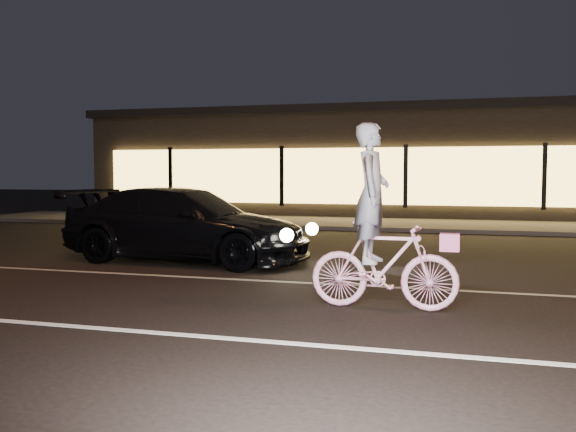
% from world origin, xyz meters
% --- Properties ---
extents(ground, '(90.00, 90.00, 0.00)m').
position_xyz_m(ground, '(0.00, 0.00, 0.00)').
color(ground, black).
rests_on(ground, ground).
extents(lane_stripe_near, '(60.00, 0.12, 0.01)m').
position_xyz_m(lane_stripe_near, '(0.00, -1.50, 0.00)').
color(lane_stripe_near, silver).
rests_on(lane_stripe_near, ground).
extents(lane_stripe_far, '(60.00, 0.10, 0.01)m').
position_xyz_m(lane_stripe_far, '(0.00, 2.00, 0.00)').
color(lane_stripe_far, gray).
rests_on(lane_stripe_far, ground).
extents(sidewalk, '(30.00, 4.00, 0.12)m').
position_xyz_m(sidewalk, '(0.00, 13.00, 0.06)').
color(sidewalk, '#383533').
rests_on(sidewalk, ground).
extents(storefront, '(25.40, 8.42, 4.20)m').
position_xyz_m(storefront, '(0.00, 18.97, 2.15)').
color(storefront, black).
rests_on(storefront, ground).
extents(cyclist, '(1.90, 0.65, 2.39)m').
position_xyz_m(cyclist, '(1.19, 0.42, 0.85)').
color(cyclist, '#FF499C').
rests_on(cyclist, ground).
extents(sedan, '(5.15, 2.46, 1.45)m').
position_xyz_m(sedan, '(-3.10, 3.73, 0.72)').
color(sedan, black).
rests_on(sedan, ground).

